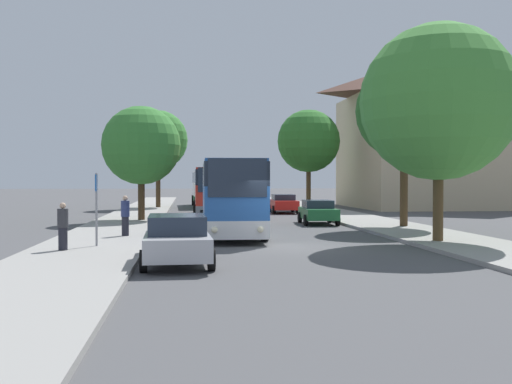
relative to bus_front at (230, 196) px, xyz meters
name	(u,v)px	position (x,y,z in m)	size (l,w,h in m)	color
ground_plane	(283,248)	(1.56, -5.35, -1.79)	(300.00, 300.00, 0.00)	#4C4C4F
sidewalk_left	(90,248)	(-5.44, -5.35, -1.71)	(4.00, 120.00, 0.15)	gray
sidewalk_right	(462,243)	(8.56, -5.35, -1.71)	(4.00, 120.00, 0.15)	gray
building_right_background	(451,128)	(22.10, 25.26, 5.49)	(17.94, 14.32, 14.56)	#C6B28E
bus_front	(230,196)	(0.00, 0.00, 0.00)	(2.90, 10.30, 3.35)	silver
bus_middle	(214,191)	(-0.17, 13.51, -0.04)	(2.85, 11.62, 3.27)	gray
bus_rear	(208,188)	(-0.05, 28.77, 0.00)	(2.96, 11.16, 3.35)	#238942
parked_car_left_curb	(177,239)	(-2.27, -9.48, -1.01)	(2.15, 4.49, 1.49)	#B7B7BC
parked_car_right_near	(318,211)	(5.43, 6.07, -1.06)	(2.12, 4.00, 1.36)	#236B38
parked_car_right_far	(283,203)	(5.29, 17.45, -1.04)	(2.07, 4.27, 1.42)	red
bus_stop_sign	(96,201)	(-5.20, -5.36, -0.02)	(0.08, 0.45, 2.62)	gray
pedestrian_waiting_near	(125,216)	(-4.58, -1.53, -0.78)	(0.36, 0.36, 1.70)	#23232D
pedestrian_waiting_far	(63,226)	(-6.13, -6.56, -0.83)	(0.36, 0.36, 1.60)	#23232D
tree_left_near	(141,146)	(-4.67, 8.72, 2.77)	(4.66, 4.66, 6.75)	#47331E
tree_left_far	(158,140)	(-4.47, 25.13, 4.17)	(5.12, 5.12, 8.39)	#47331E
tree_right_near	(439,102)	(7.74, -5.00, 3.74)	(6.09, 6.09, 8.43)	#513D23
tree_right_mid	(309,141)	(8.48, 23.59, 4.08)	(5.40, 5.40, 8.43)	#513D23
tree_right_far	(404,111)	(9.09, 2.31, 4.24)	(4.96, 4.96, 8.37)	#47331E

